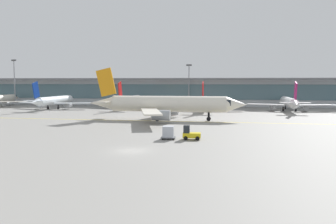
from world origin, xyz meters
The scene contains 12 objects.
ground_plane centered at (0.00, 0.00, 0.00)m, with size 400.00×400.00×0.00m, color gray.
taxiway_centreline_stripe centered at (-1.04, 31.92, 0.00)m, with size 110.00×0.36×0.01m, color yellow.
terminal_concourse centered at (0.00, 80.30, 4.92)m, with size 182.33×11.00×9.60m.
gate_airplane_1 centered at (-40.81, 58.80, 2.55)m, with size 23.84×25.60×8.49m.
gate_airplane_2 centered at (-18.33, 64.19, 2.55)m, with size 23.85×25.55×8.49m.
gate_airplane_3 centered at (5.20, 59.42, 2.55)m, with size 23.84×25.59×8.49m.
gate_airplane_4 centered at (29.08, 62.46, 2.55)m, with size 23.84×25.58×8.49m.
taxiing_regional_jet centered at (-1.49, 33.92, 3.47)m, with size 34.82×32.50×11.57m.
baggage_tug centered at (6.30, 9.35, 0.89)m, with size 2.69×1.77×2.10m.
cargo_dolly_lead centered at (3.09, 9.14, 1.05)m, with size 2.20×1.73×1.94m.
apron_light_mast_0 centered at (-62.10, 70.73, 8.74)m, with size 1.80×0.36×16.09m.
apron_light_mast_1 centered at (-0.92, 74.21, 7.73)m, with size 1.80×0.36×14.08m.
Camera 1 is at (11.45, -40.56, 8.51)m, focal length 37.03 mm.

